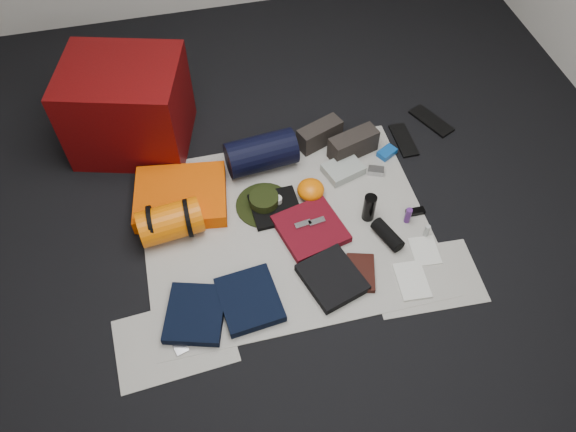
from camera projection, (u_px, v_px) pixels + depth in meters
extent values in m
cube|color=black|center=(286.00, 228.00, 3.21)|extent=(4.50, 4.50, 0.02)
cube|color=beige|center=(286.00, 227.00, 3.20)|extent=(1.60, 1.30, 0.01)
cube|color=beige|center=(175.00, 341.00, 2.79)|extent=(0.61, 0.44, 0.00)
cube|color=beige|center=(426.00, 278.00, 3.00)|extent=(0.60, 0.43, 0.00)
cube|color=#550606|center=(128.00, 107.00, 3.39)|extent=(0.81, 0.73, 0.57)
cube|color=#EE5402|center=(181.00, 196.00, 3.27)|extent=(0.58, 0.50, 0.10)
cylinder|color=#EA6603|center=(170.00, 222.00, 3.09)|extent=(0.37, 0.24, 0.20)
cylinder|color=black|center=(152.00, 225.00, 3.07)|extent=(0.02, 0.22, 0.22)
cylinder|color=black|center=(188.00, 218.00, 3.10)|extent=(0.02, 0.22, 0.22)
cylinder|color=black|center=(261.00, 153.00, 3.39)|extent=(0.44, 0.26, 0.22)
cylinder|color=black|center=(264.00, 205.00, 3.29)|extent=(0.36, 0.36, 0.01)
cylinder|color=black|center=(264.00, 200.00, 3.25)|extent=(0.17, 0.17, 0.07)
cube|color=#2A2421|center=(320.00, 134.00, 3.54)|extent=(0.31, 0.21, 0.14)
cube|color=#2A2421|center=(353.00, 144.00, 3.48)|extent=(0.33, 0.20, 0.15)
cube|color=black|center=(404.00, 140.00, 3.61)|extent=(0.11, 0.29, 0.02)
cube|color=black|center=(431.00, 121.00, 3.71)|extent=(0.23, 0.33, 0.02)
cube|color=black|center=(195.00, 314.00, 2.84)|extent=(0.37, 0.39, 0.05)
cube|color=black|center=(250.00, 300.00, 2.89)|extent=(0.33, 0.36, 0.05)
cube|color=black|center=(332.00, 278.00, 2.97)|extent=(0.36, 0.38, 0.05)
cube|color=black|center=(276.00, 208.00, 3.26)|extent=(0.29, 0.27, 0.03)
cube|color=#5B0914|center=(311.00, 229.00, 3.16)|extent=(0.41, 0.41, 0.05)
ellipsoid|color=#EA6603|center=(311.00, 190.00, 3.29)|extent=(0.20, 0.20, 0.11)
cube|color=#929A94|center=(343.00, 169.00, 3.42)|extent=(0.26, 0.23, 0.06)
cylinder|color=black|center=(369.00, 208.00, 3.17)|extent=(0.08, 0.08, 0.18)
cylinder|color=black|center=(387.00, 235.00, 3.12)|extent=(0.15, 0.22, 0.08)
cube|color=#ABACB0|center=(376.00, 171.00, 3.43)|extent=(0.11, 0.09, 0.04)
cube|color=#0F4896|center=(387.00, 153.00, 3.52)|extent=(0.14, 0.12, 0.04)
cylinder|color=#522371|center=(408.00, 215.00, 3.18)|extent=(0.05, 0.05, 0.11)
cylinder|color=#A3A7A2|center=(427.00, 231.00, 3.13)|extent=(0.04, 0.04, 0.09)
cube|color=black|center=(361.00, 273.00, 3.00)|extent=(0.21, 0.26, 0.03)
cube|color=silver|center=(412.00, 280.00, 2.98)|extent=(0.17, 0.24, 0.01)
cube|color=silver|center=(425.00, 251.00, 3.10)|extent=(0.16, 0.20, 0.01)
cube|color=black|center=(415.00, 212.00, 3.25)|extent=(0.11, 0.04, 0.03)
cube|color=#ABACB0|center=(181.00, 348.00, 2.75)|extent=(0.08, 0.08, 0.01)
cylinder|color=silver|center=(278.00, 200.00, 3.26)|extent=(0.05, 0.05, 0.03)
cube|color=#ABACB0|center=(303.00, 224.00, 3.14)|extent=(0.10, 0.05, 0.01)
cube|color=#ABACB0|center=(317.00, 222.00, 3.16)|extent=(0.10, 0.05, 0.01)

